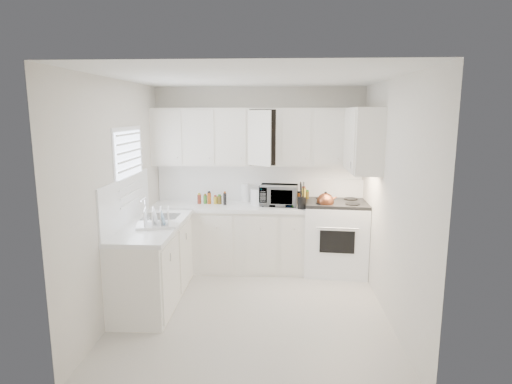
# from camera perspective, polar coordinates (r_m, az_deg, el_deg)

# --- Properties ---
(floor) EXTENTS (3.20, 3.20, 0.00)m
(floor) POSITION_cam_1_polar(r_m,az_deg,el_deg) (5.14, -0.43, -15.30)
(floor) COLOR beige
(floor) RESTS_ON ground
(ceiling) EXTENTS (3.20, 3.20, 0.00)m
(ceiling) POSITION_cam_1_polar(r_m,az_deg,el_deg) (4.64, -0.47, 14.98)
(ceiling) COLOR white
(ceiling) RESTS_ON ground
(wall_back) EXTENTS (3.00, 0.00, 3.00)m
(wall_back) POSITION_cam_1_polar(r_m,az_deg,el_deg) (6.30, 0.43, 1.94)
(wall_back) COLOR silver
(wall_back) RESTS_ON ground
(wall_front) EXTENTS (3.00, 0.00, 3.00)m
(wall_front) POSITION_cam_1_polar(r_m,az_deg,el_deg) (3.17, -2.22, -6.70)
(wall_front) COLOR silver
(wall_front) RESTS_ON ground
(wall_left) EXTENTS (0.00, 3.20, 3.20)m
(wall_left) POSITION_cam_1_polar(r_m,az_deg,el_deg) (5.04, -17.74, -0.73)
(wall_left) COLOR silver
(wall_left) RESTS_ON ground
(wall_right) EXTENTS (0.00, 3.20, 3.20)m
(wall_right) POSITION_cam_1_polar(r_m,az_deg,el_deg) (4.87, 17.46, -1.10)
(wall_right) COLOR silver
(wall_right) RESTS_ON ground
(window_blinds) EXTENTS (0.06, 0.96, 1.06)m
(window_blinds) POSITION_cam_1_polar(r_m,az_deg,el_deg) (5.32, -16.36, 2.65)
(window_blinds) COLOR white
(window_blinds) RESTS_ON wall_left
(lower_cabinets_back) EXTENTS (2.22, 0.60, 0.90)m
(lower_cabinets_back) POSITION_cam_1_polar(r_m,az_deg,el_deg) (6.22, -3.32, -6.21)
(lower_cabinets_back) COLOR silver
(lower_cabinets_back) RESTS_ON floor
(lower_cabinets_left) EXTENTS (0.60, 1.60, 0.90)m
(lower_cabinets_left) POSITION_cam_1_polar(r_m,az_deg,el_deg) (5.35, -13.41, -9.32)
(lower_cabinets_left) COLOR silver
(lower_cabinets_left) RESTS_ON floor
(countertop_back) EXTENTS (2.24, 0.64, 0.05)m
(countertop_back) POSITION_cam_1_polar(r_m,az_deg,el_deg) (6.09, -3.37, -1.96)
(countertop_back) COLOR white
(countertop_back) RESTS_ON lower_cabinets_back
(countertop_left) EXTENTS (0.64, 1.62, 0.05)m
(countertop_left) POSITION_cam_1_polar(r_m,az_deg,el_deg) (5.21, -13.53, -4.40)
(countertop_left) COLOR white
(countertop_left) RESTS_ON lower_cabinets_left
(backsplash_back) EXTENTS (2.98, 0.02, 0.55)m
(backsplash_back) POSITION_cam_1_polar(r_m,az_deg,el_deg) (6.30, 0.43, 1.25)
(backsplash_back) COLOR white
(backsplash_back) RESTS_ON wall_back
(backsplash_left) EXTENTS (0.02, 1.60, 0.55)m
(backsplash_left) POSITION_cam_1_polar(r_m,az_deg,el_deg) (5.23, -16.82, -1.11)
(backsplash_left) COLOR white
(backsplash_left) RESTS_ON wall_left
(upper_cabinets_back) EXTENTS (3.00, 0.33, 0.80)m
(upper_cabinets_back) POSITION_cam_1_polar(r_m,az_deg,el_deg) (6.11, 0.37, 3.57)
(upper_cabinets_back) COLOR silver
(upper_cabinets_back) RESTS_ON wall_back
(upper_cabinets_right) EXTENTS (0.33, 0.90, 0.80)m
(upper_cabinets_right) POSITION_cam_1_polar(r_m,az_deg,el_deg) (5.59, 13.88, 2.61)
(upper_cabinets_right) COLOR silver
(upper_cabinets_right) RESTS_ON wall_right
(sink) EXTENTS (0.42, 0.38, 0.30)m
(sink) POSITION_cam_1_polar(r_m,az_deg,el_deg) (5.50, -12.57, -2.01)
(sink) COLOR gray
(sink) RESTS_ON countertop_left
(stove) EXTENTS (0.91, 0.77, 1.31)m
(stove) POSITION_cam_1_polar(r_m,az_deg,el_deg) (6.15, 10.61, -4.61)
(stove) COLOR white
(stove) RESTS_ON floor
(tea_kettle) EXTENTS (0.30, 0.25, 0.26)m
(tea_kettle) POSITION_cam_1_polar(r_m,az_deg,el_deg) (5.87, 9.21, -1.08)
(tea_kettle) COLOR brown
(tea_kettle) RESTS_ON stove
(frying_pan) EXTENTS (0.27, 0.43, 0.04)m
(frying_pan) POSITION_cam_1_polar(r_m,az_deg,el_deg) (6.25, 12.16, -1.49)
(frying_pan) COLOR black
(frying_pan) RESTS_ON stove
(microwave) EXTENTS (0.54, 0.33, 0.35)m
(microwave) POSITION_cam_1_polar(r_m,az_deg,el_deg) (6.04, 3.03, -0.13)
(microwave) COLOR gray
(microwave) RESTS_ON countertop_back
(rice_cooker) EXTENTS (0.30, 0.30, 0.27)m
(rice_cooker) POSITION_cam_1_polar(r_m,az_deg,el_deg) (6.10, 0.53, -0.39)
(rice_cooker) COLOR white
(rice_cooker) RESTS_ON countertop_back
(paper_towel) EXTENTS (0.12, 0.12, 0.27)m
(paper_towel) POSITION_cam_1_polar(r_m,az_deg,el_deg) (6.25, -1.43, -0.12)
(paper_towel) COLOR white
(paper_towel) RESTS_ON countertop_back
(utensil_crock) EXTENTS (0.16, 0.16, 0.38)m
(utensil_crock) POSITION_cam_1_polar(r_m,az_deg,el_deg) (5.83, 6.11, -0.39)
(utensil_crock) COLOR black
(utensil_crock) RESTS_ON countertop_back
(dish_rack) EXTENTS (0.50, 0.42, 0.24)m
(dish_rack) POSITION_cam_1_polar(r_m,az_deg,el_deg) (5.04, -13.16, -3.18)
(dish_rack) COLOR white
(dish_rack) RESTS_ON countertop_left
(spice_left_0) EXTENTS (0.06, 0.06, 0.13)m
(spice_left_0) POSITION_cam_1_polar(r_m,az_deg,el_deg) (6.27, -7.44, -0.84)
(spice_left_0) COLOR maroon
(spice_left_0) RESTS_ON countertop_back
(spice_left_1) EXTENTS (0.06, 0.06, 0.13)m
(spice_left_1) POSITION_cam_1_polar(r_m,az_deg,el_deg) (6.17, -6.90, -1.01)
(spice_left_1) COLOR #387828
(spice_left_1) RESTS_ON countertop_back
(spice_left_2) EXTENTS (0.06, 0.06, 0.13)m
(spice_left_2) POSITION_cam_1_polar(r_m,az_deg,el_deg) (6.24, -6.08, -0.85)
(spice_left_2) COLOR #A64B16
(spice_left_2) RESTS_ON countertop_back
(spice_left_3) EXTENTS (0.06, 0.06, 0.13)m
(spice_left_3) POSITION_cam_1_polar(r_m,az_deg,el_deg) (6.14, -5.52, -1.03)
(spice_left_3) COLOR gold
(spice_left_3) RESTS_ON countertop_back
(spice_left_4) EXTENTS (0.06, 0.06, 0.13)m
(spice_left_4) POSITION_cam_1_polar(r_m,az_deg,el_deg) (6.22, -4.72, -0.87)
(spice_left_4) COLOR brown
(spice_left_4) RESTS_ON countertop_back
(spice_left_5) EXTENTS (0.06, 0.06, 0.13)m
(spice_left_5) POSITION_cam_1_polar(r_m,az_deg,el_deg) (6.12, -4.13, -1.04)
(spice_left_5) COLOR black
(spice_left_5) RESTS_ON countertop_back
(sauce_right_0) EXTENTS (0.06, 0.06, 0.19)m
(sauce_right_0) POSITION_cam_1_polar(r_m,az_deg,el_deg) (6.20, 5.73, -0.63)
(sauce_right_0) COLOR #A64B16
(sauce_right_0) RESTS_ON countertop_back
(sauce_right_1) EXTENTS (0.06, 0.06, 0.19)m
(sauce_right_1) POSITION_cam_1_polar(r_m,az_deg,el_deg) (6.15, 6.27, -0.75)
(sauce_right_1) COLOR gold
(sauce_right_1) RESTS_ON countertop_back
(sauce_right_2) EXTENTS (0.06, 0.06, 0.19)m
(sauce_right_2) POSITION_cam_1_polar(r_m,az_deg,el_deg) (6.21, 6.75, -0.64)
(sauce_right_2) COLOR brown
(sauce_right_2) RESTS_ON countertop_back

